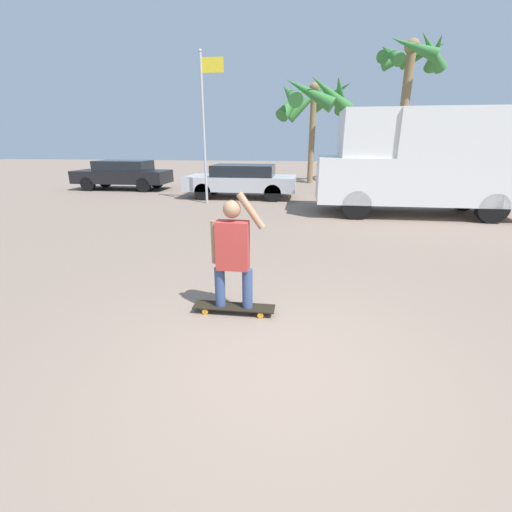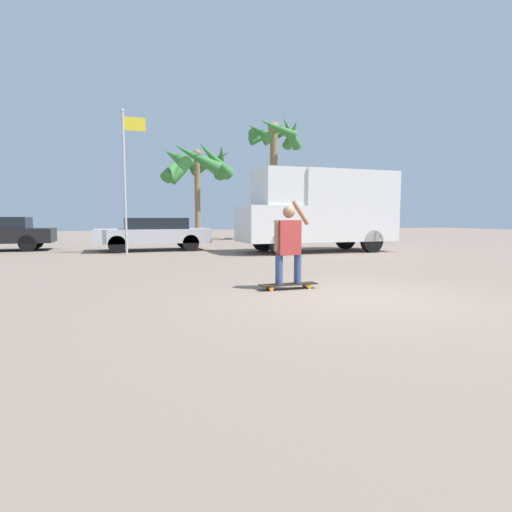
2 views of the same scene
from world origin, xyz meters
TOP-DOWN VIEW (x-y plane):
  - ground_plane at (0.00, 0.00)m, footprint 80.00×80.00m
  - skateboard at (-0.71, 1.14)m, footprint 1.13×0.26m
  - person_skateboarder at (-0.72, 1.14)m, footprint 0.71×0.23m
  - camper_van at (3.85, 8.55)m, footprint 6.17×2.21m
  - parked_car_silver at (-2.40, 11.29)m, footprint 4.55×1.93m
  - palm_tree_near_van at (5.26, 17.29)m, footprint 3.61×3.65m
  - palm_tree_center_background at (0.52, 17.11)m, footprint 4.37×4.39m
  - flagpole at (-3.44, 9.76)m, footprint 0.85×0.12m

SIDE VIEW (x-z plane):
  - ground_plane at x=0.00m, z-range 0.00..0.00m
  - skateboard at x=-0.71m, z-range 0.03..0.13m
  - parked_car_silver at x=-2.40m, z-range 0.06..1.41m
  - person_skateboarder at x=-0.72m, z-range 0.14..1.71m
  - camper_van at x=3.85m, z-range 0.14..3.31m
  - flagpole at x=-3.44m, z-range 0.34..5.58m
  - palm_tree_center_background at x=0.52m, z-range 1.68..7.27m
  - palm_tree_near_van at x=5.26m, z-range 2.31..9.58m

